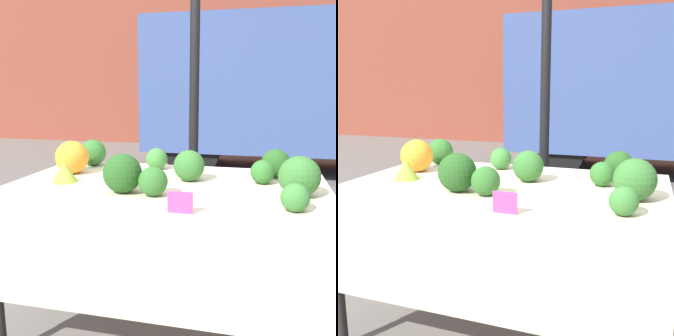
{
  "view_description": "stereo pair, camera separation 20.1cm",
  "coord_description": "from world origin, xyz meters",
  "views": [
    {
      "loc": [
        0.47,
        -1.91,
        1.31
      ],
      "look_at": [
        0.0,
        0.0,
        0.91
      ],
      "focal_mm": 42.0,
      "sensor_mm": 36.0,
      "label": 1
    },
    {
      "loc": [
        0.66,
        -1.86,
        1.31
      ],
      "look_at": [
        0.0,
        0.0,
        0.91
      ],
      "focal_mm": 42.0,
      "sensor_mm": 36.0,
      "label": 2
    }
  ],
  "objects": [
    {
      "name": "broccoli_head_2",
      "position": [
        -0.01,
        -0.25,
        0.9
      ],
      "size": [
        0.14,
        0.14,
        0.14
      ],
      "color": "#2D6628",
      "rests_on": "market_table"
    },
    {
      "name": "building_facade",
      "position": [
        0.0,
        7.5,
        2.98
      ],
      "size": [
        16.0,
        0.6,
        5.95
      ],
      "color": "brown",
      "rests_on": "ground_plane"
    },
    {
      "name": "broccoli_head_0",
      "position": [
        -0.15,
        0.33,
        0.9
      ],
      "size": [
        0.13,
        0.13,
        0.13
      ],
      "color": "#387533",
      "rests_on": "market_table"
    },
    {
      "name": "market_table",
      "position": [
        0.0,
        -0.07,
        0.73
      ],
      "size": [
        1.6,
        0.98,
        0.83
      ],
      "color": "beige",
      "rests_on": "ground_plane"
    },
    {
      "name": "broccoli_head_7",
      "position": [
        0.54,
        0.27,
        0.91
      ],
      "size": [
        0.16,
        0.16,
        0.16
      ],
      "color": "#23511E",
      "rests_on": "market_table"
    },
    {
      "name": "broccoli_head_8",
      "position": [
        0.63,
        -0.11,
        0.93
      ],
      "size": [
        0.19,
        0.19,
        0.19
      ],
      "color": "#336B2D",
      "rests_on": "market_table"
    },
    {
      "name": "parked_truck",
      "position": [
        0.87,
        4.57,
        1.27
      ],
      "size": [
        4.76,
        1.81,
        2.35
      ],
      "color": "#384C84",
      "rests_on": "ground_plane"
    },
    {
      "name": "price_sign",
      "position": [
        0.16,
        -0.48,
        0.88
      ],
      "size": [
        0.1,
        0.01,
        0.09
      ],
      "color": "#EF4793",
      "rests_on": "market_table"
    },
    {
      "name": "orange_cauliflower",
      "position": [
        -0.59,
        0.1,
        0.93
      ],
      "size": [
        0.19,
        0.19,
        0.19
      ],
      "color": "orange",
      "rests_on": "market_table"
    },
    {
      "name": "broccoli_head_3",
      "position": [
        0.6,
        -0.34,
        0.89
      ],
      "size": [
        0.11,
        0.11,
        0.11
      ],
      "color": "#387533",
      "rests_on": "market_table"
    },
    {
      "name": "tent_pole",
      "position": [
        -0.03,
        0.93,
        1.27
      ],
      "size": [
        0.07,
        0.07,
        2.55
      ],
      "color": "black",
      "rests_on": "ground_plane"
    },
    {
      "name": "broccoli_head_5",
      "position": [
        -0.57,
        0.35,
        0.92
      ],
      "size": [
        0.16,
        0.16,
        0.16
      ],
      "color": "#2D6628",
      "rests_on": "market_table"
    },
    {
      "name": "romanesco_head",
      "position": [
        -0.53,
        -0.1,
        0.89
      ],
      "size": [
        0.14,
        0.14,
        0.11
      ],
      "color": "#93B238",
      "rests_on": "market_table"
    },
    {
      "name": "broccoli_head_1",
      "position": [
        -0.16,
        -0.23,
        0.93
      ],
      "size": [
        0.18,
        0.18,
        0.18
      ],
      "color": "#23511E",
      "rests_on": "market_table"
    },
    {
      "name": "broccoli_head_6",
      "position": [
        0.1,
        0.08,
        0.92
      ],
      "size": [
        0.16,
        0.16,
        0.16
      ],
      "color": "#336B2D",
      "rests_on": "market_table"
    },
    {
      "name": "broccoli_head_4",
      "position": [
        0.47,
        0.1,
        0.9
      ],
      "size": [
        0.12,
        0.12,
        0.12
      ],
      "color": "#2D6628",
      "rests_on": "market_table"
    },
    {
      "name": "ground_plane",
      "position": [
        0.0,
        0.0,
        0.0
      ],
      "size": [
        40.0,
        40.0,
        0.0
      ],
      "primitive_type": "plane",
      "color": "slate"
    }
  ]
}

